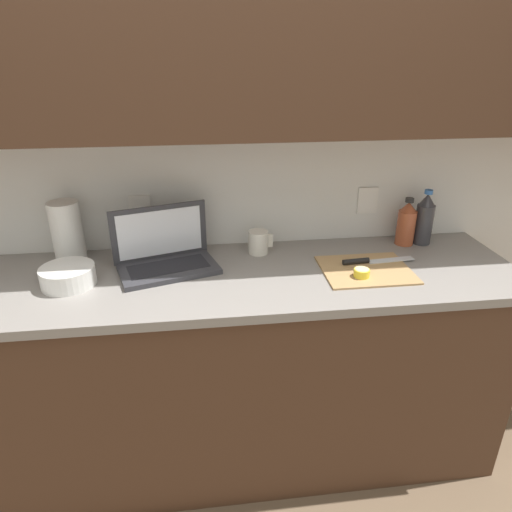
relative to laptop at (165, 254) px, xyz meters
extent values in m
plane|color=brown|center=(0.21, -0.10, -0.97)|extent=(12.00, 12.00, 0.00)
cube|color=white|center=(0.21, 0.24, 0.33)|extent=(5.20, 0.06, 2.60)
cube|color=white|center=(-0.10, 0.20, 0.12)|extent=(0.09, 0.01, 0.12)
cube|color=white|center=(0.89, 0.20, 0.12)|extent=(0.09, 0.01, 0.12)
cube|color=#472D1E|center=(0.21, 0.05, 0.80)|extent=(4.42, 0.32, 0.70)
cube|color=#472D1E|center=(0.21, -0.10, -0.53)|extent=(2.31, 0.58, 0.88)
cube|color=gray|center=(0.21, -0.10, -0.07)|extent=(2.38, 0.62, 0.03)
cube|color=#333338|center=(0.01, -0.04, -0.05)|extent=(0.42, 0.32, 0.02)
cube|color=black|center=(0.01, -0.04, -0.04)|extent=(0.33, 0.21, 0.00)
cube|color=#333338|center=(-0.02, 0.06, 0.07)|extent=(0.37, 0.12, 0.22)
cube|color=white|center=(-0.02, 0.06, 0.07)|extent=(0.32, 0.10, 0.19)
cube|color=tan|center=(0.78, -0.13, -0.05)|extent=(0.35, 0.29, 0.01)
cube|color=silver|center=(0.91, -0.07, -0.05)|extent=(0.20, 0.05, 0.00)
cylinder|color=black|center=(0.76, -0.08, -0.04)|extent=(0.11, 0.03, 0.02)
cylinder|color=yellow|center=(0.74, -0.20, -0.03)|extent=(0.06, 0.06, 0.03)
cylinder|color=#F4EAA3|center=(0.74, -0.20, -0.02)|extent=(0.05, 0.05, 0.00)
cylinder|color=#A34C2D|center=(1.05, 0.11, 0.02)|extent=(0.08, 0.08, 0.15)
cone|color=#A34C2D|center=(1.05, 0.11, 0.12)|extent=(0.07, 0.07, 0.04)
cylinder|color=black|center=(1.05, 0.11, 0.15)|extent=(0.04, 0.04, 0.02)
cylinder|color=#333338|center=(1.13, 0.11, 0.03)|extent=(0.08, 0.08, 0.18)
cone|color=#333338|center=(1.13, 0.11, 0.15)|extent=(0.07, 0.07, 0.05)
cylinder|color=#3366B2|center=(1.13, 0.11, 0.18)|extent=(0.04, 0.04, 0.02)
cylinder|color=silver|center=(0.39, 0.09, -0.01)|extent=(0.08, 0.08, 0.10)
cube|color=silver|center=(0.44, 0.09, 0.00)|extent=(0.02, 0.01, 0.06)
cylinder|color=white|center=(-0.35, -0.11, -0.02)|extent=(0.20, 0.20, 0.07)
cylinder|color=white|center=(-0.39, 0.12, 0.07)|extent=(0.12, 0.12, 0.25)
camera|label=1|loc=(0.15, -1.68, 0.74)|focal=32.00mm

